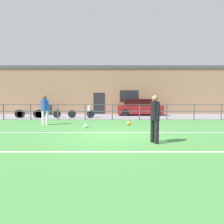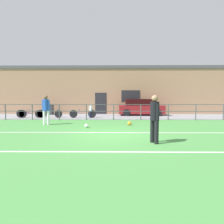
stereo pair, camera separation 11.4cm
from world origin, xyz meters
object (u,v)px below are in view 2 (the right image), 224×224
object	(u,v)px
parked_car_red	(141,107)
bicycle_parked_3	(33,114)
bicycle_parked_2	(83,114)
spectator_child	(91,110)
soccer_ball_match	(86,126)
bicycle_parked_1	(49,114)
player_striker	(46,108)
soccer_ball_spare	(130,123)
bicycle_parked_0	(31,114)
player_goalkeeper	(155,116)
trash_bin_0	(50,109)

from	to	relation	value
parked_car_red	bicycle_parked_3	world-z (taller)	parked_car_red
bicycle_parked_2	spectator_child	bearing A→B (deg)	1.27
soccer_ball_match	bicycle_parked_1	xyz separation A→B (m)	(-3.75, 5.06, 0.23)
player_striker	soccer_ball_spare	bearing A→B (deg)	8.52
parked_car_red	bicycle_parked_3	distance (m)	9.23
soccer_ball_spare	spectator_child	world-z (taller)	spectator_child
soccer_ball_match	soccer_ball_spare	distance (m)	2.62
soccer_ball_spare	bicycle_parked_0	bearing A→B (deg)	151.89
player_goalkeeper	bicycle_parked_2	world-z (taller)	player_goalkeeper
parked_car_red	spectator_child	bearing A→B (deg)	-150.14
bicycle_parked_1	bicycle_parked_0	bearing A→B (deg)	180.00
bicycle_parked_1	bicycle_parked_3	world-z (taller)	bicycle_parked_3
soccer_ball_match	spectator_child	world-z (taller)	spectator_child
bicycle_parked_0	trash_bin_0	distance (m)	2.98
soccer_ball_match	soccer_ball_spare	bearing A→B (deg)	22.47
bicycle_parked_3	trash_bin_0	distance (m)	2.95
soccer_ball_match	bicycle_parked_2	world-z (taller)	bicycle_parked_2
player_striker	bicycle_parked_1	xyz separation A→B (m)	(-1.16, 3.89, -0.67)
player_goalkeeper	bicycle_parked_2	bearing A→B (deg)	0.22
parked_car_red	trash_bin_0	xyz separation A→B (m)	(-8.51, 0.46, -0.21)
soccer_ball_spare	bicycle_parked_2	size ratio (longest dim) A/B	0.11
spectator_child	bicycle_parked_1	size ratio (longest dim) A/B	0.52
soccer_ball_match	trash_bin_0	xyz separation A→B (m)	(-4.61, 7.98, 0.40)
bicycle_parked_1	soccer_ball_match	bearing A→B (deg)	-53.47
trash_bin_0	bicycle_parked_0	bearing A→B (deg)	-100.92
trash_bin_0	player_striker	bearing A→B (deg)	-73.47
player_striker	soccer_ball_spare	distance (m)	5.09
soccer_ball_spare	spectator_child	size ratio (longest dim) A/B	0.21
bicycle_parked_3	trash_bin_0	world-z (taller)	trash_bin_0
bicycle_parked_0	bicycle_parked_3	bearing A→B (deg)	-0.00
player_striker	spectator_child	size ratio (longest dim) A/B	1.58
soccer_ball_match	bicycle_parked_1	bearing A→B (deg)	126.53
parked_car_red	bicycle_parked_1	bearing A→B (deg)	-162.17
bicycle_parked_3	soccer_ball_match	bearing A→B (deg)	-45.40
parked_car_red	bicycle_parked_0	xyz separation A→B (m)	(-9.07, -2.46, -0.37)
bicycle_parked_2	bicycle_parked_3	world-z (taller)	bicycle_parked_2
parked_car_red	bicycle_parked_2	bearing A→B (deg)	-153.42
player_goalkeeper	spectator_child	size ratio (longest dim) A/B	1.54
bicycle_parked_1	soccer_ball_spare	bearing A→B (deg)	-33.34
soccer_ball_match	spectator_child	size ratio (longest dim) A/B	0.19
bicycle_parked_0	player_goalkeeper	bearing A→B (deg)	-46.74
bicycle_parked_0	bicycle_parked_3	world-z (taller)	bicycle_parked_0
bicycle_parked_1	trash_bin_0	bearing A→B (deg)	106.47
spectator_child	bicycle_parked_2	world-z (taller)	spectator_child
spectator_child	bicycle_parked_0	bearing A→B (deg)	-21.90
parked_car_red	soccer_ball_spare	bearing A→B (deg)	-102.81
bicycle_parked_0	trash_bin_0	world-z (taller)	trash_bin_0
player_goalkeeper	bicycle_parked_0	distance (m)	11.90
spectator_child	player_striker	bearing A→B (deg)	38.18
bicycle_parked_0	bicycle_parked_1	world-z (taller)	bicycle_parked_0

